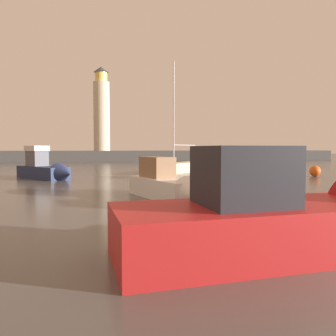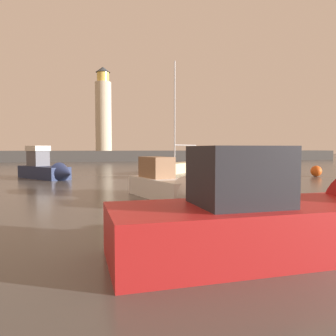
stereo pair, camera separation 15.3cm
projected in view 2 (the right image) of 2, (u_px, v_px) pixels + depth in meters
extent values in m
plane|color=#4C4742|center=(137.00, 172.00, 33.56)|extent=(220.00, 220.00, 0.00)
cube|color=#423F3D|center=(116.00, 156.00, 64.68)|extent=(93.70, 7.00, 1.99)
cylinder|color=beige|center=(103.00, 117.00, 63.73)|extent=(3.09, 3.09, 13.22)
cylinder|color=#F2CC59|center=(103.00, 77.00, 63.29)|extent=(2.32, 2.32, 1.85)
cone|color=#33383D|center=(103.00, 70.00, 63.20)|extent=(2.78, 2.78, 1.06)
cube|color=white|center=(162.00, 188.00, 15.90)|extent=(2.74, 5.07, 0.95)
cone|color=white|center=(194.00, 194.00, 13.45)|extent=(1.72, 1.66, 1.41)
cube|color=#8C6647|center=(156.00, 167.00, 16.37)|extent=(1.58, 2.20, 1.03)
cube|color=#1E284C|center=(44.00, 172.00, 26.32)|extent=(4.50, 5.23, 0.98)
cone|color=#1E284C|center=(65.00, 174.00, 24.35)|extent=(2.21, 2.18, 1.62)
cube|color=#595960|center=(38.00, 158.00, 26.78)|extent=(1.89, 1.95, 1.22)
cube|color=silver|center=(38.00, 148.00, 26.74)|extent=(2.08, 2.15, 0.43)
cube|color=#B21E1E|center=(255.00, 230.00, 7.33)|extent=(6.57, 2.71, 1.16)
cube|color=#232328|center=(239.00, 176.00, 7.14)|extent=(1.92, 1.80, 1.29)
cube|color=black|center=(245.00, 172.00, 24.65)|extent=(5.35, 7.24, 1.22)
cone|color=black|center=(244.00, 176.00, 20.73)|extent=(3.16, 3.10, 2.40)
cube|color=#595960|center=(245.00, 155.00, 24.92)|extent=(3.07, 3.41, 1.34)
cube|color=beige|center=(179.00, 168.00, 32.78)|extent=(7.02, 6.90, 0.99)
cylinder|color=#B7B7BC|center=(175.00, 112.00, 31.79)|extent=(0.12, 0.12, 9.80)
cylinder|color=#B7B7BC|center=(186.00, 145.00, 33.83)|extent=(3.23, 3.15, 0.09)
sphere|color=#EA5919|center=(316.00, 171.00, 28.22)|extent=(0.93, 0.93, 0.93)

